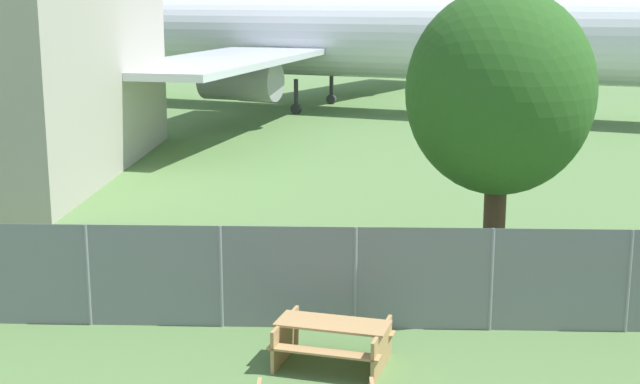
% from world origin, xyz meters
% --- Properties ---
extents(perimeter_fence, '(56.07, 0.07, 1.99)m').
position_xyz_m(perimeter_fence, '(0.00, 10.42, 1.00)').
color(perimeter_fence, gray).
rests_on(perimeter_fence, ground).
extents(airplane, '(46.67, 38.38, 12.52)m').
position_xyz_m(airplane, '(-0.88, 44.38, 3.96)').
color(airplane, silver).
rests_on(airplane, ground).
extents(picnic_bench_near_cabin, '(2.20, 1.83, 0.76)m').
position_xyz_m(picnic_bench_near_cabin, '(-0.39, 8.70, 0.48)').
color(picnic_bench_near_cabin, tan).
rests_on(picnic_bench_near_cabin, ground).
extents(tree_near_hangar, '(3.74, 3.74, 6.40)m').
position_xyz_m(tree_near_hangar, '(2.83, 12.12, 4.32)').
color(tree_near_hangar, '#4C3823').
rests_on(tree_near_hangar, ground).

